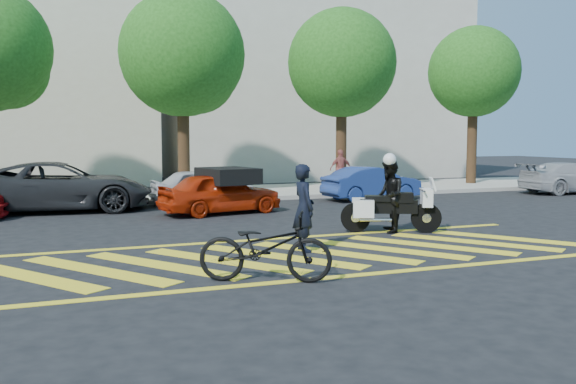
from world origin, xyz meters
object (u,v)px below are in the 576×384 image
object	(u,v)px
red_convertible	(220,193)
officer_moto	(389,196)
parked_mid_right	(203,186)
parked_far_right	(571,178)
officer_bike	(304,208)
parked_mid_left	(60,187)
bicycle	(265,247)
parked_right	(372,183)
police_motorcycle	(389,209)

from	to	relation	value
red_convertible	officer_moto	bearing A→B (deg)	-161.52
officer_moto	parked_mid_right	bearing A→B (deg)	-135.70
parked_far_right	officer_bike	bearing A→B (deg)	121.23
parked_mid_left	parked_far_right	world-z (taller)	parked_mid_left
bicycle	parked_mid_left	size ratio (longest dim) A/B	0.38
red_convertible	parked_right	size ratio (longest dim) A/B	1.00
officer_bike	parked_mid_left	distance (m)	9.57
police_motorcycle	parked_far_right	bearing A→B (deg)	51.34
police_motorcycle	officer_moto	bearing A→B (deg)	-116.48
red_convertible	parked_mid_left	xyz separation A→B (m)	(-4.36, 2.25, 0.14)
parked_right	parked_far_right	size ratio (longest dim) A/B	0.85
officer_bike	parked_far_right	distance (m)	16.33
parked_mid_right	parked_far_right	size ratio (longest dim) A/B	0.82
red_convertible	parked_mid_right	size ratio (longest dim) A/B	1.03
parked_mid_right	red_convertible	bearing A→B (deg)	175.83
police_motorcycle	parked_mid_right	size ratio (longest dim) A/B	0.63
officer_moto	parked_far_right	size ratio (longest dim) A/B	0.41
officer_bike	bicycle	world-z (taller)	officer_bike
parked_mid_right	parked_far_right	distance (m)	14.54
parked_mid_left	officer_bike	bearing A→B (deg)	-148.26
bicycle	parked_mid_right	distance (m)	11.09
police_motorcycle	parked_mid_left	size ratio (longest dim) A/B	0.41
officer_moto	red_convertible	distance (m)	5.57
officer_bike	parked_mid_left	bearing A→B (deg)	27.36
parked_far_right	bicycle	bearing A→B (deg)	124.89
police_motorcycle	officer_bike	bearing A→B (deg)	-128.07
officer_moto	parked_mid_right	distance (m)	7.89
bicycle	parked_right	distance (m)	12.62
officer_bike	bicycle	xyz separation A→B (m)	(-1.53, -2.12, -0.32)
police_motorcycle	parked_right	xyz separation A→B (m)	(3.17, 6.59, 0.03)
red_convertible	officer_bike	bearing A→B (deg)	168.70
officer_moto	police_motorcycle	bearing A→B (deg)	153.52
red_convertible	police_motorcycle	bearing A→B (deg)	-161.27
officer_bike	parked_far_right	size ratio (longest dim) A/B	0.41
officer_bike	parked_mid_right	xyz separation A→B (m)	(0.06, 8.85, -0.27)
parked_mid_left	red_convertible	bearing A→B (deg)	-113.00
parked_mid_right	parked_far_right	xyz separation A→B (m)	(14.47, -1.40, 0.02)
parked_mid_left	parked_far_right	bearing A→B (deg)	-88.81
police_motorcycle	red_convertible	xyz separation A→B (m)	(-2.82, 4.79, 0.05)
parked_right	parked_far_right	distance (m)	8.60
bicycle	police_motorcycle	xyz separation A→B (m)	(4.30, 3.57, 0.02)
bicycle	officer_moto	bearing A→B (deg)	-24.83
officer_moto	parked_mid_right	world-z (taller)	officer_moto
officer_bike	parked_right	size ratio (longest dim) A/B	0.48
officer_bike	officer_moto	bearing A→B (deg)	-62.49
officer_bike	police_motorcycle	xyz separation A→B (m)	(2.77, 1.45, -0.30)
officer_bike	parked_far_right	xyz separation A→B (m)	(14.53, 7.45, -0.25)
red_convertible	parked_right	xyz separation A→B (m)	(5.99, 1.80, -0.02)
parked_mid_left	bicycle	bearing A→B (deg)	-160.50
red_convertible	bicycle	bearing A→B (deg)	158.25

